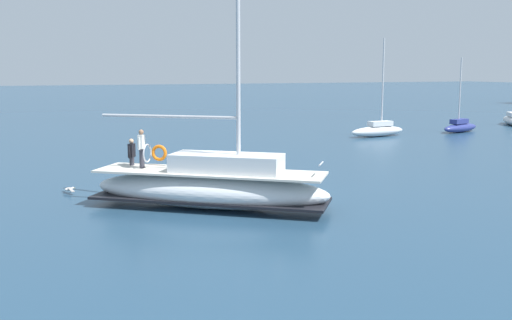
{
  "coord_description": "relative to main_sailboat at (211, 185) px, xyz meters",
  "views": [
    {
      "loc": [
        23.53,
        -9.16,
        5.42
      ],
      "look_at": [
        1.74,
        0.25,
        1.8
      ],
      "focal_mm": 41.51,
      "sensor_mm": 36.0,
      "label": 1
    }
  ],
  "objects": [
    {
      "name": "moored_sloop_far",
      "position": [
        -18.73,
        20.95,
        -0.34
      ],
      "size": [
        1.76,
        5.4,
        7.97
      ],
      "color": "silver",
      "rests_on": "ground"
    },
    {
      "name": "moored_sloop_near",
      "position": [
        -18.68,
        29.57,
        -0.4
      ],
      "size": [
        2.45,
        4.91,
        6.5
      ],
      "color": "navy",
      "rests_on": "ground"
    },
    {
      "name": "main_sailboat",
      "position": [
        0.0,
        0.0,
        0.0
      ],
      "size": [
        7.79,
        9.05,
        13.67
      ],
      "color": "silver",
      "rests_on": "ground"
    },
    {
      "name": "moored_catamaran",
      "position": [
        -21.97,
        39.19,
        -0.33
      ],
      "size": [
        5.27,
        4.07,
        7.97
      ],
      "color": "white",
      "rests_on": "ground"
    },
    {
      "name": "ground_plane",
      "position": [
        -1.79,
        1.69,
        -0.91
      ],
      "size": [
        400.0,
        400.0,
        0.0
      ],
      "primitive_type": "plane",
      "color": "navy"
    },
    {
      "name": "seagull",
      "position": [
        -5.16,
        -4.89,
        -0.72
      ],
      "size": [
        1.04,
        0.49,
        0.17
      ],
      "color": "silver",
      "rests_on": "ground"
    }
  ]
}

